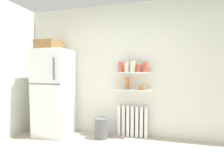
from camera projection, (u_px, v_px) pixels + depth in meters
back_wall at (131, 70)px, 3.65m from camera, size 7.04×0.10×2.60m
refrigerator at (55, 90)px, 3.70m from camera, size 0.67×0.72×1.89m
radiator at (133, 121)px, 3.58m from camera, size 0.59×0.12×0.60m
wall_shelf_lower at (133, 90)px, 3.51m from camera, size 0.72×0.22×0.02m
wall_shelf_upper at (133, 73)px, 3.49m from camera, size 0.72×0.22×0.02m
storage_jar_0 at (121, 67)px, 3.54m from camera, size 0.10×0.10×0.21m
storage_jar_1 at (127, 67)px, 3.51m from camera, size 0.09×0.09×0.21m
storage_jar_2 at (133, 66)px, 3.48m from camera, size 0.11×0.11×0.24m
storage_jar_3 at (139, 68)px, 3.45m from camera, size 0.09×0.09×0.17m
storage_jar_4 at (145, 67)px, 3.42m from camera, size 0.08×0.08×0.21m
vase at (127, 83)px, 3.53m from camera, size 0.08×0.08×0.23m
shelf_bowl at (142, 88)px, 3.46m from camera, size 0.15×0.15×0.07m
trash_bin at (101, 128)px, 3.48m from camera, size 0.25×0.25×0.39m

